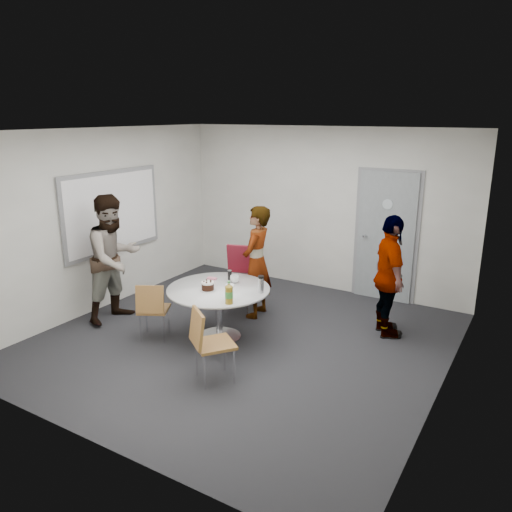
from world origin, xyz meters
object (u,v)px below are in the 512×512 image
Objects in this scene: whiteboard at (113,212)px; chair_far at (240,271)px; chair_near_right at (207,338)px; person_left at (114,258)px; table at (220,295)px; person_main at (257,262)px; door at (386,237)px; person_right at (389,277)px; chair_near_left at (152,306)px.

chair_far is (1.83, 0.72, -0.85)m from whiteboard.
chair_near_right is 0.47× the size of person_left.
table is (2.17, -0.29, -0.84)m from whiteboard.
whiteboard is 2.35m from person_main.
door is at bearing -43.08° from person_left.
person_left is at bearing 25.66° from chair_far.
person_right is at bearing 33.82° from table.
person_main is 2.03m from person_left.
person_left reaches higher than person_main.
door is 2.37m from chair_far.
person_right is at bearing 90.92° from person_main.
person_right is at bearing 5.81° from chair_near_left.
person_main is at bearing 16.30° from whiteboard.
whiteboard is 1.93× the size of chair_far.
chair_far is (0.38, 1.51, 0.12)m from chair_near_left.
person_left is (-1.66, -0.22, 0.31)m from table.
person_left reaches higher than table.
door reaches higher than chair_far.
chair_near_right is (1.24, -0.49, 0.05)m from chair_near_left.
chair_near_left is 1.07m from person_left.
door is 1.28× the size of person_right.
whiteboard is 2.40× the size of chair_near_left.
table is 0.74× the size of person_left.
person_left is (-1.66, -1.15, 0.09)m from person_main.
whiteboard reaches higher than chair_near_left.
door is at bearing 32.66° from whiteboard.
whiteboard is at bearing -168.57° from chair_near_right.
chair_near_right is 2.62m from person_right.
whiteboard reaches higher than chair_near_right.
table is 1.56× the size of chair_near_right.
person_main is at bearing -130.09° from door.
chair_near_left is at bearing -164.53° from chair_near_right.
person_right is (1.34, 2.24, 0.30)m from chair_near_right.
door is 3.71m from chair_near_right.
whiteboard is 3.12m from chair_near_right.
person_left is at bearing -64.05° from person_main.
chair_far is at bearing -42.50° from person_left.
person_main is at bearing 34.74° from chair_near_left.
person_main is at bearing 149.47° from chair_far.
person_right reaches higher than chair_near_right.
person_main is (0.73, 1.43, 0.34)m from chair_near_left.
door is at bearing 131.21° from person_main.
person_right is at bearing -62.98° from person_left.
table is 1.07m from chair_far.
person_left is 3.81m from person_right.
person_main is 1.88m from person_right.
person_right is (2.20, 0.23, 0.22)m from chair_far.
person_main is (0.01, 0.93, 0.22)m from table.
person_left is (-1.32, -1.23, 0.31)m from chair_far.
door reaches higher than chair_near_left.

